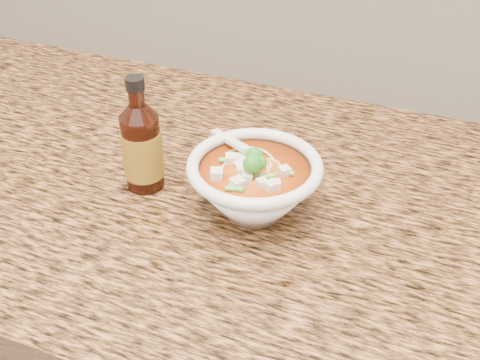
% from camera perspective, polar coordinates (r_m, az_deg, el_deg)
% --- Properties ---
extents(counter_slab, '(4.00, 0.68, 0.04)m').
position_cam_1_polar(counter_slab, '(0.86, -0.67, -1.41)').
color(counter_slab, '#A7693D').
rests_on(counter_slab, cabinet).
extents(soup_bowl, '(0.18, 0.17, 0.10)m').
position_cam_1_polar(soup_bowl, '(0.77, 1.38, -0.55)').
color(soup_bowl, white).
rests_on(soup_bowl, counter_slab).
extents(hot_sauce_bottle, '(0.06, 0.06, 0.16)m').
position_cam_1_polar(hot_sauce_bottle, '(0.82, -9.28, 3.09)').
color(hot_sauce_bottle, '#3A1207').
rests_on(hot_sauce_bottle, counter_slab).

